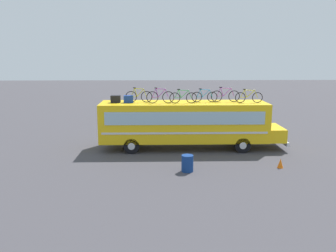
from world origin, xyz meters
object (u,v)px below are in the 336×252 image
Objects in this scene: rooftop_bicycle_1 at (139,96)px; rooftop_bicycle_2 at (160,97)px; luggage_bag_2 at (129,99)px; rooftop_bicycle_5 at (225,96)px; traffic_cone at (280,163)px; rooftop_bicycle_3 at (183,97)px; luggage_bag_1 at (116,99)px; rooftop_bicycle_4 at (204,96)px; rooftop_bicycle_6 at (249,97)px; trash_bin at (187,163)px; bus at (186,122)px.

rooftop_bicycle_2 reaches higher than rooftop_bicycle_1.
rooftop_bicycle_5 reaches higher than luggage_bag_2.
traffic_cone is (2.21, -4.30, -3.06)m from rooftop_bicycle_5.
rooftop_bicycle_5 reaches higher than traffic_cone.
rooftop_bicycle_5 is (2.67, 0.55, 0.03)m from rooftop_bicycle_3.
luggage_bag_1 is 5.50m from rooftop_bicycle_4.
rooftop_bicycle_6 is (6.74, -0.35, -0.02)m from rooftop_bicycle_1.
trash_bin is at bearing -54.15° from luggage_bag_2.
rooftop_bicycle_3 is 5.09m from trash_bin.
bus is 20.18× the size of luggage_bag_2.
rooftop_bicycle_5 is 6.19m from trash_bin.
rooftop_bicycle_4 is 1.89× the size of trash_bin.
luggage_bag_1 is 6.81m from rooftop_bicycle_5.
rooftop_bicycle_6 is 4.97m from traffic_cone.
trash_bin is (1.34, -4.26, -2.89)m from rooftop_bicycle_2.
rooftop_bicycle_5 reaches higher than luggage_bag_1.
rooftop_bicycle_6 is 6.58m from trash_bin.
rooftop_bicycle_5 is (6.00, 0.20, 0.17)m from luggage_bag_2.
rooftop_bicycle_2 is 7.94m from traffic_cone.
rooftop_bicycle_2 is at bearing -179.46° from rooftop_bicycle_6.
bus is 19.92× the size of luggage_bag_1.
rooftop_bicycle_2 is (2.75, -0.36, 0.18)m from luggage_bag_1.
luggage_bag_1 is 0.35× the size of rooftop_bicycle_3.
luggage_bag_1 is at bearing 175.64° from luggage_bag_2.
traffic_cone is (4.63, -4.12, -1.44)m from bus.
traffic_cone is at bearing -77.70° from rooftop_bicycle_6.
rooftop_bicycle_4 is at bearing 1.84° from luggage_bag_2.
rooftop_bicycle_1 reaches higher than bus.
luggage_bag_2 reaches higher than trash_bin.
rooftop_bicycle_1 is at bearing 9.88° from luggage_bag_2.
trash_bin is (-1.40, -4.70, -2.85)m from rooftop_bicycle_4.
rooftop_bicycle_4 is 0.89× the size of rooftop_bicycle_5.
rooftop_bicycle_1 is 6.75m from rooftop_bicycle_6.
rooftop_bicycle_3 reaches higher than traffic_cone.
traffic_cone is at bearing -29.01° from rooftop_bicycle_1.
trash_bin is (3.29, -4.55, -2.71)m from luggage_bag_2.
luggage_bag_1 is 1.15× the size of traffic_cone.
bus is 22.93× the size of traffic_cone.
rooftop_bicycle_5 is (6.80, 0.14, 0.17)m from luggage_bag_1.
rooftop_bicycle_4 is 3.22× the size of traffic_cone.
traffic_cone is at bearing -37.57° from rooftop_bicycle_3.
bus is 13.46× the size of trash_bin.
rooftop_bicycle_3 is 0.98× the size of rooftop_bicycle_6.
rooftop_bicycle_3 is 1.45m from rooftop_bicycle_4.
luggage_bag_2 is 0.34× the size of rooftop_bicycle_3.
rooftop_bicycle_4 reaches higher than trash_bin.
rooftop_bicycle_3 is at bearing -160.03° from rooftop_bicycle_4.
rooftop_bicycle_2 is (-1.64, -0.31, 1.62)m from bus.
rooftop_bicycle_6 is (7.37, -0.24, 0.14)m from luggage_bag_2.
rooftop_bicycle_2 reaches higher than trash_bin.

